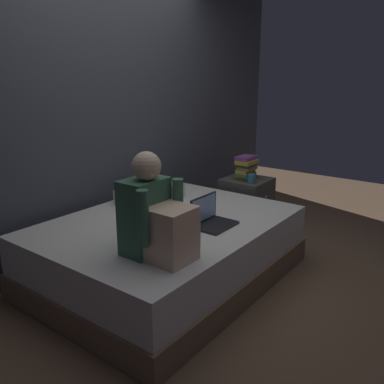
{
  "coord_description": "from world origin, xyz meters",
  "views": [
    {
      "loc": [
        -2.5,
        -1.67,
        1.59
      ],
      "look_at": [
        -0.15,
        0.1,
        0.75
      ],
      "focal_mm": 38.33,
      "sensor_mm": 36.0,
      "label": 1
    }
  ],
  "objects_px": {
    "book_stack": "(246,167)",
    "nightstand": "(246,205)",
    "laptop": "(211,218)",
    "pillow": "(150,194)",
    "mug": "(251,179)",
    "person_sitting": "(155,217)",
    "bed": "(168,250)"
  },
  "relations": [
    {
      "from": "pillow",
      "to": "book_stack",
      "type": "distance_m",
      "value": 1.07
    },
    {
      "from": "bed",
      "to": "mug",
      "type": "bearing_deg",
      "value": -4.42
    },
    {
      "from": "bed",
      "to": "person_sitting",
      "type": "bearing_deg",
      "value": -145.97
    },
    {
      "from": "bed",
      "to": "mug",
      "type": "xyz_separation_m",
      "value": [
        1.17,
        -0.09,
        0.36
      ]
    },
    {
      "from": "book_stack",
      "to": "pillow",
      "type": "bearing_deg",
      "value": 156.6
    },
    {
      "from": "nightstand",
      "to": "person_sitting",
      "type": "relative_size",
      "value": 0.86
    },
    {
      "from": "pillow",
      "to": "mug",
      "type": "distance_m",
      "value": 1.03
    },
    {
      "from": "nightstand",
      "to": "mug",
      "type": "height_order",
      "value": "mug"
    },
    {
      "from": "laptop",
      "to": "nightstand",
      "type": "bearing_deg",
      "value": 17.06
    },
    {
      "from": "laptop",
      "to": "pillow",
      "type": "bearing_deg",
      "value": 76.5
    },
    {
      "from": "laptop",
      "to": "mug",
      "type": "height_order",
      "value": "laptop"
    },
    {
      "from": "bed",
      "to": "laptop",
      "type": "height_order",
      "value": "laptop"
    },
    {
      "from": "nightstand",
      "to": "pillow",
      "type": "relative_size",
      "value": 1.01
    },
    {
      "from": "nightstand",
      "to": "person_sitting",
      "type": "bearing_deg",
      "value": -167.98
    },
    {
      "from": "person_sitting",
      "to": "book_stack",
      "type": "height_order",
      "value": "person_sitting"
    },
    {
      "from": "person_sitting",
      "to": "mug",
      "type": "xyz_separation_m",
      "value": [
        1.7,
        0.27,
        -0.14
      ]
    },
    {
      "from": "bed",
      "to": "laptop",
      "type": "relative_size",
      "value": 6.25
    },
    {
      "from": "bed",
      "to": "book_stack",
      "type": "height_order",
      "value": "book_stack"
    },
    {
      "from": "nightstand",
      "to": "book_stack",
      "type": "relative_size",
      "value": 2.36
    },
    {
      "from": "person_sitting",
      "to": "nightstand",
      "type": "bearing_deg",
      "value": 12.02
    },
    {
      "from": "book_stack",
      "to": "mug",
      "type": "xyz_separation_m",
      "value": [
        -0.1,
        -0.12,
        -0.08
      ]
    },
    {
      "from": "bed",
      "to": "nightstand",
      "type": "height_order",
      "value": "nightstand"
    },
    {
      "from": "person_sitting",
      "to": "laptop",
      "type": "bearing_deg",
      "value": 2.25
    },
    {
      "from": "mug",
      "to": "nightstand",
      "type": "bearing_deg",
      "value": 42.69
    },
    {
      "from": "person_sitting",
      "to": "pillow",
      "type": "distance_m",
      "value": 1.18
    },
    {
      "from": "bed",
      "to": "pillow",
      "type": "height_order",
      "value": "pillow"
    },
    {
      "from": "nightstand",
      "to": "mug",
      "type": "bearing_deg",
      "value": -137.31
    },
    {
      "from": "bed",
      "to": "person_sitting",
      "type": "distance_m",
      "value": 0.82
    },
    {
      "from": "book_stack",
      "to": "nightstand",
      "type": "bearing_deg",
      "value": 0.21
    },
    {
      "from": "person_sitting",
      "to": "laptop",
      "type": "distance_m",
      "value": 0.67
    },
    {
      "from": "pillow",
      "to": "laptop",
      "type": "bearing_deg",
      "value": -103.5
    },
    {
      "from": "laptop",
      "to": "person_sitting",
      "type": "bearing_deg",
      "value": -177.75
    }
  ]
}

